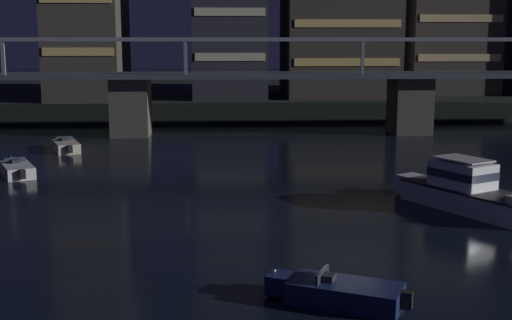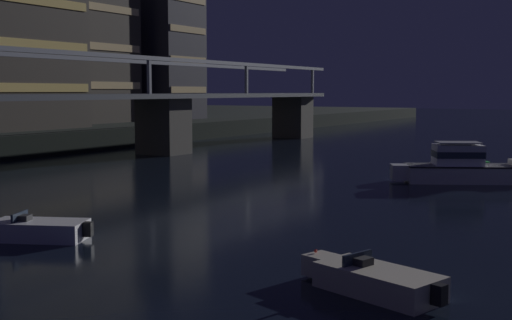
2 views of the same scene
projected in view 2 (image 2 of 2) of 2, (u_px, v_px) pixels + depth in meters
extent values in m
cube|color=#4C4944|center=(164.00, 126.00, 65.67)|extent=(3.60, 4.40, 5.55)
cube|color=#4C4944|center=(293.00, 117.00, 88.98)|extent=(3.60, 4.40, 5.55)
cube|color=#3D424C|center=(56.00, 97.00, 53.71)|extent=(88.18, 6.40, 0.45)
cube|color=slate|center=(80.00, 54.00, 51.86)|extent=(88.18, 0.36, 0.36)
cube|color=slate|center=(30.00, 56.00, 54.85)|extent=(88.18, 0.36, 0.36)
cube|color=slate|center=(149.00, 76.00, 59.02)|extent=(0.30, 0.30, 3.20)
cube|color=slate|center=(246.00, 79.00, 73.00)|extent=(0.30, 0.30, 3.20)
cube|color=slate|center=(312.00, 81.00, 86.99)|extent=(0.30, 0.30, 3.20)
cube|color=#38332D|center=(2.00, 26.00, 70.92)|extent=(13.42, 12.44, 22.05)
cube|color=#F2D172|center=(44.00, 88.00, 68.38)|extent=(12.34, 0.10, 0.90)
cube|color=#F2D172|center=(43.00, 45.00, 67.92)|extent=(12.34, 0.10, 0.90)
cube|color=#F2D172|center=(41.00, 1.00, 67.46)|extent=(12.34, 0.10, 0.90)
cube|color=#38332D|center=(83.00, 30.00, 85.19)|extent=(11.31, 9.61, 23.91)
cube|color=beige|center=(112.00, 85.00, 83.44)|extent=(10.41, 0.10, 0.90)
cube|color=beige|center=(112.00, 47.00, 82.94)|extent=(10.41, 0.10, 0.90)
cube|color=beige|center=(111.00, 9.00, 82.44)|extent=(10.41, 0.10, 0.90)
cube|color=#282833|center=(153.00, 46.00, 97.10)|extent=(8.97, 12.87, 21.27)
cube|color=beige|center=(189.00, 90.00, 94.42)|extent=(8.25, 0.10, 0.90)
cube|color=beige|center=(189.00, 60.00, 93.98)|extent=(8.25, 0.10, 0.90)
cube|color=beige|center=(189.00, 30.00, 93.54)|extent=(8.25, 0.10, 0.90)
cube|color=silver|center=(466.00, 174.00, 45.35)|extent=(6.03, 8.29, 1.20)
cube|color=silver|center=(399.00, 172.00, 45.60)|extent=(1.78, 1.64, 1.04)
cube|color=black|center=(466.00, 166.00, 45.29)|extent=(6.14, 8.40, 0.10)
cube|color=white|center=(458.00, 155.00, 45.25)|extent=(3.35, 3.81, 1.40)
cube|color=#283342|center=(458.00, 154.00, 45.24)|extent=(3.41, 3.86, 0.44)
cube|color=silver|center=(458.00, 142.00, 45.16)|extent=(3.02, 3.43, 0.08)
cube|color=silver|center=(39.00, 230.00, 27.84)|extent=(3.24, 4.30, 0.80)
cube|color=#283342|center=(19.00, 216.00, 27.89)|extent=(1.27, 0.64, 0.36)
cube|color=#262628|center=(25.00, 218.00, 27.86)|extent=(0.67, 0.59, 0.24)
cube|color=black|center=(88.00, 229.00, 27.57)|extent=(0.48, 0.48, 0.60)
cube|color=beige|center=(378.00, 282.00, 20.32)|extent=(2.88, 4.27, 0.80)
cube|color=beige|center=(321.00, 265.00, 22.11)|extent=(1.21, 1.15, 0.70)
cube|color=#283342|center=(357.00, 258.00, 20.89)|extent=(1.32, 0.50, 0.36)
cube|color=#262628|center=(363.00, 261.00, 20.71)|extent=(0.65, 0.55, 0.24)
cube|color=black|center=(439.00, 295.00, 18.70)|extent=(0.45, 0.45, 0.60)
sphere|color=red|center=(316.00, 251.00, 22.25)|extent=(0.12, 0.12, 0.12)
cylinder|color=green|center=(484.00, 165.00, 53.25)|extent=(0.90, 0.90, 0.60)
cone|color=green|center=(484.00, 155.00, 53.16)|extent=(0.36, 0.36, 1.00)
sphere|color=#F2EAB2|center=(484.00, 148.00, 53.10)|extent=(0.16, 0.16, 0.16)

